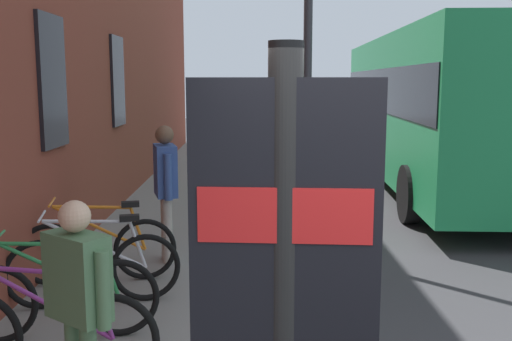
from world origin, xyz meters
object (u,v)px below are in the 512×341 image
pedestrian_near_bus (78,291)px  street_lamp (308,25)px  bicycle_under_window (95,268)px  bicycle_end_of_row (99,249)px  bicycle_beside_lamp (46,334)px  pedestrian_crossing_street (166,179)px  transit_info_sign (284,317)px  city_bus (434,103)px  bicycle_leaning_wall (59,298)px

pedestrian_near_bus → street_lamp: (4.49, -1.90, 2.09)m
bicycle_under_window → bicycle_end_of_row: (0.68, 0.13, 0.00)m
bicycle_beside_lamp → bicycle_under_window: size_ratio=1.02×
bicycle_beside_lamp → pedestrian_crossing_street: pedestrian_crossing_street is taller
bicycle_end_of_row → transit_info_sign: transit_info_sign is taller
bicycle_beside_lamp → street_lamp: street_lamp is taller
bicycle_end_of_row → pedestrian_near_bus: bearing=-167.8°
bicycle_beside_lamp → pedestrian_near_bus: (-0.58, -0.44, 0.55)m
transit_info_sign → city_bus: bearing=-19.3°
bicycle_beside_lamp → transit_info_sign: bearing=-147.0°
city_bus → bicycle_under_window: bearing=141.8°
bicycle_leaning_wall → bicycle_end_of_row: 1.51m
bicycle_under_window → street_lamp: 4.26m
city_bus → street_lamp: (-4.88, 3.30, 1.24)m
city_bus → pedestrian_crossing_street: bearing=138.1°
pedestrian_near_bus → street_lamp: street_lamp is taller
bicycle_beside_lamp → bicycle_under_window: 1.57m
transit_info_sign → pedestrian_crossing_street: bearing=11.8°
pedestrian_crossing_street → bicycle_under_window: bearing=160.4°
bicycle_under_window → city_bus: city_bus is taller
bicycle_under_window → bicycle_end_of_row: bearing=10.7°
bicycle_leaning_wall → bicycle_end_of_row: same height
bicycle_end_of_row → street_lamp: 4.01m
bicycle_end_of_row → pedestrian_crossing_street: pedestrian_crossing_street is taller
bicycle_leaning_wall → bicycle_end_of_row: size_ratio=1.01×
city_bus → pedestrian_crossing_street: size_ratio=6.11×
bicycle_leaning_wall → transit_info_sign: 3.94m
bicycle_end_of_row → street_lamp: bearing=-56.4°
bicycle_end_of_row → city_bus: (6.55, -5.81, 1.41)m
pedestrian_crossing_street → street_lamp: bearing=-65.2°
transit_info_sign → city_bus: city_bus is taller
bicycle_leaning_wall → transit_info_sign: size_ratio=0.73×
bicycle_end_of_row → bicycle_leaning_wall: bearing=-178.7°
bicycle_beside_lamp → transit_info_sign: (-2.56, -1.66, 1.21)m
bicycle_beside_lamp → transit_info_sign: 3.28m
bicycle_under_window → pedestrian_near_bus: bearing=-167.3°
bicycle_leaning_wall → city_bus: (8.06, -5.78, 1.41)m
bicycle_beside_lamp → bicycle_end_of_row: same height
bicycle_beside_lamp → pedestrian_crossing_street: size_ratio=1.02×
bicycle_beside_lamp → street_lamp: 5.27m
bicycle_under_window → pedestrian_crossing_street: 1.71m
bicycle_end_of_row → pedestrian_near_bus: size_ratio=1.13×
bicycle_leaning_wall → pedestrian_crossing_street: size_ratio=1.01×
bicycle_beside_lamp → city_bus: (8.79, -5.64, 1.41)m
bicycle_beside_lamp → bicycle_leaning_wall: bearing=10.4°
street_lamp → bicycle_end_of_row: bearing=123.6°
bicycle_leaning_wall → bicycle_under_window: same height
bicycle_under_window → city_bus: (7.23, -5.68, 1.41)m
bicycle_beside_lamp → city_bus: city_bus is taller
bicycle_beside_lamp → transit_info_sign: size_ratio=0.74×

